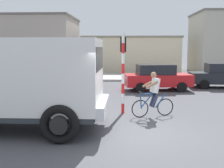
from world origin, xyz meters
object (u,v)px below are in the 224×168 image
(truck_foreground, at_px, (19,78))
(traffic_light_pole, at_px, (123,62))
(car_white_mid, at_px, (9,82))
(car_far_side, at_px, (157,77))
(car_red_near, at_px, (222,75))
(cyclist, at_px, (153,94))
(pedestrian_near_kerb, at_px, (81,74))

(truck_foreground, xyz_separation_m, traffic_light_pole, (3.29, 2.42, 0.40))
(car_white_mid, distance_m, car_far_side, 8.53)
(car_white_mid, bearing_deg, car_red_near, 18.17)
(traffic_light_pole, height_order, car_red_near, traffic_light_pole)
(cyclist, height_order, traffic_light_pole, traffic_light_pole)
(car_red_near, xyz_separation_m, car_white_mid, (-12.47, -4.09, 0.00))
(pedestrian_near_kerb, bearing_deg, truck_foreground, -92.27)
(car_far_side, bearing_deg, car_white_mid, -161.33)
(truck_foreground, bearing_deg, car_far_side, 57.13)
(truck_foreground, distance_m, car_far_side, 9.92)
(cyclist, distance_m, traffic_light_pole, 1.77)
(cyclist, bearing_deg, car_white_mid, 152.43)
(cyclist, xyz_separation_m, car_red_near, (5.30, 7.84, -0.05))
(traffic_light_pole, bearing_deg, car_red_near, 48.29)
(car_white_mid, height_order, car_far_side, same)
(cyclist, bearing_deg, pedestrian_near_kerb, 116.47)
(cyclist, distance_m, car_red_near, 9.46)
(car_red_near, relative_size, car_white_mid, 0.96)
(car_far_side, xyz_separation_m, pedestrian_near_kerb, (-4.97, 1.67, 0.03))
(cyclist, height_order, car_far_side, cyclist)
(truck_foreground, distance_m, pedestrian_near_kerb, 10.01)
(car_far_side, distance_m, pedestrian_near_kerb, 5.24)
(cyclist, distance_m, pedestrian_near_kerb, 9.09)
(cyclist, bearing_deg, traffic_light_pole, 153.16)
(car_red_near, height_order, car_far_side, same)
(truck_foreground, bearing_deg, traffic_light_pole, 36.32)
(truck_foreground, xyz_separation_m, car_red_near, (9.75, 9.66, -0.85))
(truck_foreground, distance_m, traffic_light_pole, 4.10)
(truck_foreground, bearing_deg, pedestrian_near_kerb, 87.73)
(truck_foreground, height_order, cyclist, truck_foreground)
(truck_foreground, xyz_separation_m, cyclist, (4.45, 1.83, -0.80))
(traffic_light_pole, height_order, car_far_side, traffic_light_pole)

